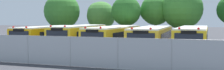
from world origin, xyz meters
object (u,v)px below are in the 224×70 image
school_bus_1 (80,37)px  school_bus_2 (115,37)px  tree_0 (61,11)px  tree_3 (154,10)px  tree_1 (100,15)px  tree_2 (127,12)px  school_bus_3 (152,39)px  school_bus_4 (193,39)px  tree_4 (183,8)px  school_bus_0 (48,36)px  traffic_cone (36,56)px

school_bus_1 → school_bus_2: school_bus_1 is taller
tree_0 → tree_3: (12.94, 1.37, 0.07)m
tree_1 → tree_2: bearing=-33.2°
school_bus_3 → tree_3: (-1.59, 10.84, 2.91)m
school_bus_4 → tree_3: tree_3 is taller
school_bus_2 → tree_0: 14.40m
tree_3 → tree_4: tree_4 is taller
school_bus_4 → tree_3: (-5.14, 10.77, 2.89)m
school_bus_1 → tree_4: tree_4 is taller
school_bus_0 → tree_0: 10.59m
school_bus_4 → tree_3: bearing=-62.8°
school_bus_4 → tree_2: bearing=-43.2°
tree_4 → tree_3: bearing=173.9°
school_bus_0 → tree_2: tree_2 is taller
school_bus_0 → traffic_cone: size_ratio=16.75×
tree_0 → tree_4: (16.53, 0.99, 0.29)m
tree_3 → tree_4: (3.59, -0.38, 0.22)m
school_bus_3 → school_bus_4: size_ratio=1.03×
school_bus_3 → traffic_cone: size_ratio=18.15×
school_bus_4 → tree_0: bearing=-25.8°
school_bus_0 → tree_0: size_ratio=1.47×
tree_1 → tree_2: size_ratio=0.94×
tree_4 → school_bus_2: bearing=-119.6°
tree_0 → traffic_cone: size_ratio=11.38×
tree_0 → tree_3: 13.02m
school_bus_0 → tree_0: bearing=-69.5°
tree_0 → tree_2: 9.98m
school_bus_4 → tree_1: bearing=-39.3°
school_bus_0 → school_bus_3: (10.85, 0.04, 0.02)m
school_bus_0 → tree_1: bearing=-97.8°
school_bus_4 → tree_4: (-1.56, 10.39, 3.12)m
school_bus_4 → tree_0: (-18.09, 9.40, 2.83)m
school_bus_0 → school_bus_4: size_ratio=0.95×
school_bus_1 → school_bus_2: 3.56m
traffic_cone → school_bus_3: bearing=41.6°
tree_1 → tree_2: (4.79, -3.13, 0.34)m
school_bus_3 → school_bus_4: 3.55m
school_bus_3 → tree_2: bearing=-61.3°
tree_0 → tree_4: size_ratio=0.97×
school_bus_4 → tree_4: bearing=-79.8°
school_bus_2 → tree_3: size_ratio=1.74×
tree_3 → tree_2: bearing=-139.2°
school_bus_0 → school_bus_1: school_bus_1 is taller
school_bus_2 → traffic_cone: (-4.00, -7.25, -1.06)m
school_bus_1 → tree_1: 11.77m
school_bus_3 → tree_3: bearing=-82.3°
school_bus_3 → tree_1: size_ratio=1.92×
school_bus_3 → traffic_cone: (-7.74, -6.87, -1.05)m
school_bus_3 → school_bus_0: bearing=-0.5°
school_bus_0 → school_bus_3: bearing=179.5°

